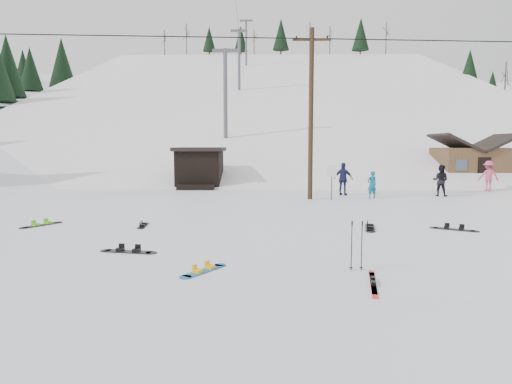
{
  "coord_description": "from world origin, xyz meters",
  "views": [
    {
      "loc": [
        -0.31,
        -10.55,
        2.95
      ],
      "look_at": [
        -0.68,
        4.27,
        1.4
      ],
      "focal_mm": 32.0,
      "sensor_mm": 36.0,
      "label": 1
    }
  ],
  "objects_px": {
    "hero_skis": "(373,282)",
    "utility_pole": "(311,112)",
    "cabin": "(472,164)",
    "hero_snowboard": "(204,270)"
  },
  "relations": [
    {
      "from": "utility_pole",
      "to": "cabin",
      "type": "relative_size",
      "value": 1.67
    },
    {
      "from": "hero_skis",
      "to": "hero_snowboard",
      "type": "bearing_deg",
      "value": 177.66
    },
    {
      "from": "utility_pole",
      "to": "cabin",
      "type": "bearing_deg",
      "value": 37.56
    },
    {
      "from": "cabin",
      "to": "hero_snowboard",
      "type": "height_order",
      "value": "cabin"
    },
    {
      "from": "utility_pole",
      "to": "cabin",
      "type": "xyz_separation_m",
      "value": [
        13.0,
        10.0,
        -3.2
      ]
    },
    {
      "from": "utility_pole",
      "to": "cabin",
      "type": "distance_m",
      "value": 16.71
    },
    {
      "from": "utility_pole",
      "to": "cabin",
      "type": "height_order",
      "value": "utility_pole"
    },
    {
      "from": "cabin",
      "to": "hero_skis",
      "type": "distance_m",
      "value": 28.28
    },
    {
      "from": "hero_skis",
      "to": "utility_pole",
      "type": "bearing_deg",
      "value": 100.25
    },
    {
      "from": "cabin",
      "to": "hero_skis",
      "type": "relative_size",
      "value": 2.76
    }
  ]
}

